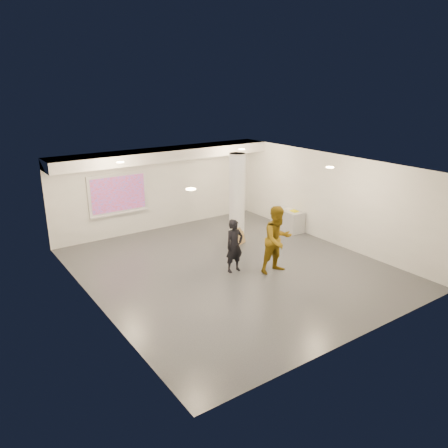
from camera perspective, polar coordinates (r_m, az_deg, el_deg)
floor at (r=12.86m, az=1.02°, el=-5.76°), size 8.00×9.00×0.01m
ceiling at (r=11.96m, az=1.10°, el=7.49°), size 8.00×9.00×0.01m
wall_back at (r=16.06m, az=-8.40°, el=4.61°), size 8.00×0.01×3.00m
wall_front at (r=9.31m, az=17.59°, el=-6.31°), size 8.00×0.01×3.00m
wall_left at (r=10.63m, az=-16.75°, el=-3.13°), size 0.01×9.00×3.00m
wall_right at (r=14.94m, az=13.63°, el=3.26°), size 0.01×9.00×3.00m
soffit_band at (r=15.32m, az=-7.69°, el=9.03°), size 8.00×1.10×0.36m
downlight_nw at (r=13.10m, az=-13.39°, el=7.86°), size 0.22×0.22×0.02m
downlight_ne at (r=15.24m, az=2.33°, el=9.73°), size 0.22×0.22×0.02m
downlight_sw at (r=9.56m, az=-4.35°, el=4.57°), size 0.22×0.22×0.02m
downlight_se at (r=12.33m, az=13.67°, el=7.21°), size 0.22×0.22×0.02m
column at (r=14.58m, az=1.71°, el=3.40°), size 0.52×0.52×3.00m
projection_screen at (r=15.39m, az=-13.65°, el=3.80°), size 2.10×0.13×1.42m
credenza at (r=16.16m, az=8.30°, el=0.58°), size 0.61×1.33×0.76m
papers_stack at (r=16.08m, az=8.56°, el=1.93°), size 0.28×0.35×0.02m
postit_pad at (r=15.86m, az=9.15°, el=1.69°), size 0.23×0.30×0.03m
cardboard_back at (r=14.60m, az=2.01°, el=-1.59°), size 0.55×0.36×0.56m
cardboard_front at (r=14.58m, az=1.60°, el=-1.78°), size 0.47×0.28×0.48m
woman at (r=12.37m, az=1.36°, el=-2.88°), size 0.57×0.37×1.55m
man at (r=12.35m, az=7.01°, el=-2.06°), size 0.97×0.77×1.95m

